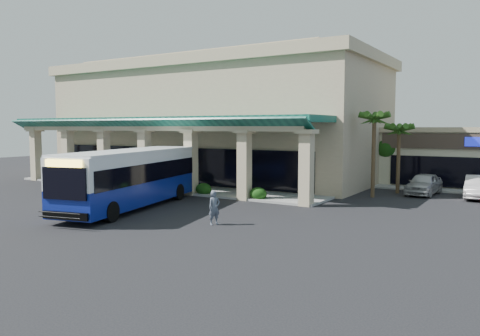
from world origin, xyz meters
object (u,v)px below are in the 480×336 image
Objects in this scene: pedestrian at (214,208)px; car_silver at (424,184)px; car_white at (478,187)px; transit_bus at (132,179)px.

pedestrian is 18.09m from car_silver.
car_silver is 3.55m from car_white.
car_white is at bearing 28.16° from transit_bus.
car_silver reaches higher than car_white.
car_white is at bearing 6.31° from car_silver.
pedestrian reaches higher than car_white.
pedestrian is (7.10, -1.43, -0.90)m from transit_bus.
transit_bus reaches higher than car_white.
car_white is (3.55, 0.10, -0.00)m from car_silver.
transit_bus is at bearing 103.88° from pedestrian.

